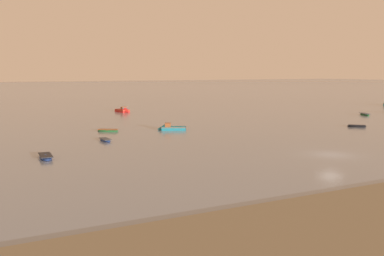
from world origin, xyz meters
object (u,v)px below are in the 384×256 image
at_px(rowboat_moored_7, 46,157).
at_px(rowboat_moored_8, 365,114).
at_px(motorboat_moored_2, 124,111).
at_px(rowboat_moored_9, 357,126).
at_px(rowboat_moored_2, 105,140).
at_px(rowboat_moored_5, 108,131).
at_px(motorboat_moored_4, 169,129).

xyz_separation_m(rowboat_moored_7, rowboat_moored_8, (68.03, 17.37, 0.00)).
height_order(motorboat_moored_2, rowboat_moored_7, motorboat_moored_2).
distance_m(motorboat_moored_2, rowboat_moored_9, 50.68).
height_order(motorboat_moored_2, rowboat_moored_2, motorboat_moored_2).
bearing_deg(rowboat_moored_5, rowboat_moored_8, 34.61).
bearing_deg(rowboat_moored_9, rowboat_moored_7, -129.18).
bearing_deg(motorboat_moored_4, rowboat_moored_8, -152.25).
height_order(rowboat_moored_7, rowboat_moored_8, rowboat_moored_8).
relative_size(motorboat_moored_2, rowboat_moored_7, 1.37).
bearing_deg(motorboat_moored_2, rowboat_moored_8, 47.56).
bearing_deg(motorboat_moored_4, rowboat_moored_7, 59.31).
bearing_deg(rowboat_moored_5, rowboat_moored_2, -74.66).
bearing_deg(rowboat_moored_8, rowboat_moored_7, -48.27).
relative_size(rowboat_moored_8, motorboat_moored_4, 0.82).
bearing_deg(rowboat_moored_7, rowboat_moored_2, -42.33).
height_order(rowboat_moored_8, motorboat_moored_4, motorboat_moored_4).
height_order(rowboat_moored_2, rowboat_moored_8, rowboat_moored_8).
bearing_deg(rowboat_moored_9, rowboat_moored_2, -140.18).
distance_m(rowboat_moored_2, rowboat_moored_9, 41.64).
bearing_deg(motorboat_moored_4, rowboat_moored_2, 51.29).
height_order(rowboat_moored_5, rowboat_moored_8, rowboat_moored_8).
relative_size(motorboat_moored_2, rowboat_moored_8, 1.32).
height_order(motorboat_moored_2, rowboat_moored_5, motorboat_moored_2).
xyz_separation_m(rowboat_moored_2, rowboat_moored_5, (3.23, 9.06, 0.01)).
relative_size(motorboat_moored_2, rowboat_moored_9, 1.77).
distance_m(rowboat_moored_2, rowboat_moored_8, 59.51).
xyz_separation_m(rowboat_moored_8, rowboat_moored_9, (-17.51, -13.55, -0.03)).
xyz_separation_m(rowboat_moored_9, motorboat_moored_4, (-29.17, 10.98, 0.13)).
xyz_separation_m(rowboat_moored_5, rowboat_moored_8, (55.64, -0.35, 0.02)).
distance_m(rowboat_moored_7, rowboat_moored_8, 70.22).
height_order(motorboat_moored_2, rowboat_moored_8, motorboat_moored_2).
relative_size(rowboat_moored_2, rowboat_moored_5, 0.89).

